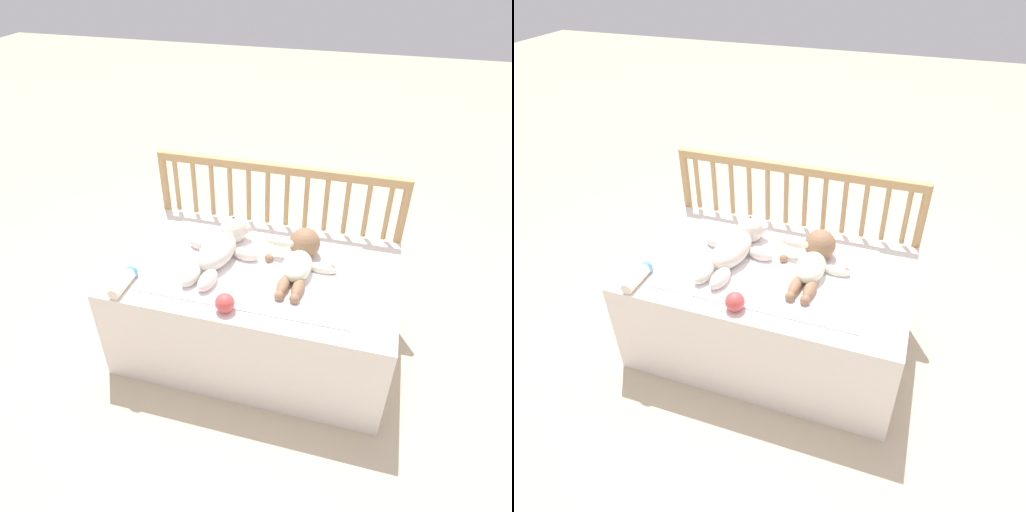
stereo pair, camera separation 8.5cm
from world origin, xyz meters
TOP-DOWN VIEW (x-y plane):
  - ground_plane at (0.00, 0.00)m, footprint 12.00×12.00m
  - crib_mattress at (0.00, 0.00)m, footprint 1.13×0.67m
  - crib_rail at (0.00, 0.36)m, footprint 1.13×0.04m
  - blanket at (-0.01, 0.00)m, footprint 0.83×0.52m
  - teddy_bear at (-0.16, 0.03)m, footprint 0.32×0.45m
  - baby at (0.17, 0.05)m, footprint 0.30×0.38m
  - baby_bottle at (-0.46, -0.24)m, footprint 0.05×0.18m
  - toy_ball at (-0.04, -0.27)m, footprint 0.07×0.07m

SIDE VIEW (x-z plane):
  - ground_plane at x=0.00m, z-range 0.00..0.00m
  - crib_mattress at x=0.00m, z-range 0.00..0.44m
  - blanket at x=-0.01m, z-range 0.44..0.44m
  - baby_bottle at x=-0.46m, z-range 0.44..0.49m
  - toy_ball at x=-0.04m, z-range 0.44..0.51m
  - teddy_bear at x=-0.16m, z-range 0.43..0.55m
  - baby at x=0.17m, z-range 0.42..0.55m
  - crib_rail at x=0.00m, z-range 0.16..0.89m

